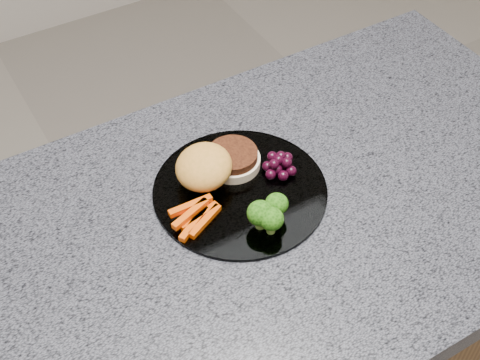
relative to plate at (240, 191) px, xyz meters
name	(u,v)px	position (x,y,z in m)	size (l,w,h in m)	color
countertop	(230,237)	(-0.05, -0.05, -0.02)	(1.20, 0.60, 0.04)	#52525C
plate	(240,191)	(0.00, 0.00, 0.00)	(0.26, 0.26, 0.01)	white
burger	(214,166)	(-0.02, 0.04, 0.02)	(0.17, 0.12, 0.05)	beige
carrot_sticks	(195,216)	(-0.08, -0.02, 0.01)	(0.08, 0.06, 0.02)	#DA4503
broccoli	(268,213)	(0.00, -0.08, 0.03)	(0.07, 0.05, 0.05)	olive
grape_bunch	(279,165)	(0.07, 0.00, 0.02)	(0.06, 0.05, 0.03)	black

